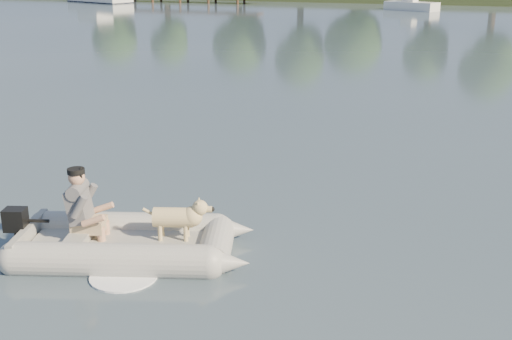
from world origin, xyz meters
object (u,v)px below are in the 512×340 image
at_px(dinghy, 128,217).
at_px(motorboat, 412,0).
at_px(dog, 173,221).
at_px(man, 80,203).

bearing_deg(dinghy, motorboat, 74.90).
height_order(dinghy, dog, dinghy).
relative_size(man, motorboat, 0.23).
distance_m(dinghy, dog, 0.62).
bearing_deg(man, dog, -0.00).
bearing_deg(dinghy, man, 175.76).
xyz_separation_m(dinghy, motorboat, (-1.83, 48.42, 0.30)).
xyz_separation_m(dog, motorboat, (-2.40, 48.19, 0.37)).
xyz_separation_m(man, motorboat, (-1.18, 48.57, 0.13)).
xyz_separation_m(dinghy, man, (-0.65, -0.15, 0.18)).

